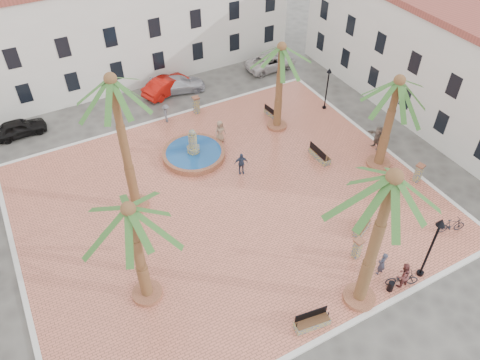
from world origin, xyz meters
The scene contains 36 objects.
ground centered at (0.00, 0.00, 0.00)m, with size 120.00×120.00×0.00m, color #56544F.
plaza centered at (0.00, 0.00, 0.07)m, with size 26.00×22.00×0.15m, color #D57359.
kerb_n centered at (0.00, 11.00, 0.08)m, with size 26.30×0.30×0.16m, color silver.
kerb_s centered at (0.00, -11.00, 0.08)m, with size 26.30×0.30×0.16m, color silver.
kerb_e centered at (13.00, 0.00, 0.08)m, with size 0.30×22.30×0.16m, color silver.
kerb_w centered at (-13.00, 0.00, 0.08)m, with size 0.30×22.30×0.16m, color silver.
building_north centered at (0.00, 19.99, 4.77)m, with size 30.40×7.40×9.50m.
building_east centered at (19.99, 2.00, 4.52)m, with size 7.40×26.40×9.00m.
fountain centered at (0.05, 5.32, 0.47)m, with size 4.59×4.59×2.37m.
palm_nw centered at (-5.32, 2.48, 8.48)m, with size 5.26×5.26×9.64m.
palm_sw centered at (-7.08, -4.35, 5.92)m, with size 5.34×5.34×6.98m.
palm_s centered at (2.82, -10.04, 7.96)m, with size 5.66×5.66×9.17m.
palm_e centered at (11.26, -1.86, 6.10)m, with size 5.59×5.59×7.21m.
palm_ne centered at (7.35, 5.60, 6.11)m, with size 5.04×5.04×7.12m.
bench_s centered at (-0.34, -10.14, 0.43)m, with size 1.95×0.84×0.99m.
bench_se centered at (6.15, -6.22, 0.39)m, with size 1.64×1.13×0.84m.
bench_e centered at (7.97, 0.74, 0.44)m, with size 0.61×1.96×1.03m.
bench_ne centered at (7.79, 7.05, 0.39)m, with size 0.66×1.64×0.84m.
lamppost_s centered at (6.91, -10.40, 3.19)m, with size 0.49×0.49×4.49m.
lamppost_e centered at (12.23, 5.95, 2.64)m, with size 0.40×0.40×3.68m.
bollard_se centered at (4.52, -7.66, 0.87)m, with size 0.56×0.56×1.38m.
bollard_n centered at (2.61, 10.40, 0.91)m, with size 0.55×0.55×1.47m.
bollard_e centered at (12.40, -4.45, 0.88)m, with size 0.61×0.61×1.41m.
litter_bin centered at (4.67, -10.40, 0.47)m, with size 0.33×0.33×0.65m, color black.
cyclist_a centered at (4.94, -9.24, 0.98)m, with size 0.61×0.40×1.66m, color #303444.
bicycle_a centered at (5.44, -10.40, 0.63)m, with size 0.64×1.83×0.96m, color black.
cyclist_b centered at (5.39, -10.40, 1.01)m, with size 0.84×0.65×1.73m, color brown.
bicycle_b centered at (10.84, -8.88, 0.68)m, with size 0.50×1.77×1.06m, color black.
pedestrian_fountain_a centered at (2.58, 6.02, 1.05)m, with size 0.88×0.57×1.80m, color #98765A.
pedestrian_fountain_b centered at (2.22, 2.07, 0.99)m, with size 0.98×0.41×1.67m, color #2E3D58.
pedestrian_north centered at (-0.01, 10.40, 0.92)m, with size 1.00×0.57×1.55m, color #55545A.
pedestrian_east centered at (12.40, -0.21, 1.09)m, with size 1.75×0.56×1.88m, color #65574D.
car_black centered at (-10.59, 14.30, 0.67)m, with size 1.59×3.95×1.35m, color black.
car_red centered at (1.74, 14.65, 0.75)m, with size 1.60×4.58×1.51m, color #B6110A.
car_silver centered at (2.71, 14.46, 0.68)m, with size 1.90×4.66×1.35m, color silver.
car_white centered at (11.95, 14.06, 0.68)m, with size 2.26×4.89×1.36m, color beige.
Camera 1 is at (-9.68, -19.66, 21.75)m, focal length 35.00 mm.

